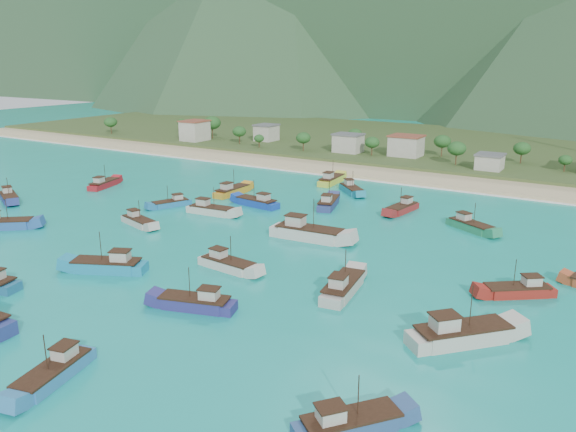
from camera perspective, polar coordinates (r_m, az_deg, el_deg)
The scene contains 28 objects.
ground at distance 93.94m, azimuth -4.75°, elevation -4.48°, with size 600.00×600.00×0.00m, color #0C887E.
beach at distance 161.97m, azimuth 12.04°, elevation 3.88°, with size 400.00×18.00×1.20m, color beige.
land at distance 219.58m, azimuth 17.53°, elevation 6.56°, with size 400.00×110.00×2.40m, color #385123.
surf_line at distance 153.23m, azimuth 10.82°, elevation 3.28°, with size 400.00×2.50×0.08m, color white.
village at distance 180.16m, azimuth 17.23°, elevation 6.21°, with size 211.99×22.71×7.23m.
vegetation at distance 185.95m, azimuth 12.91°, elevation 6.94°, with size 277.64×25.20×9.06m.
boat_2 at distance 140.73m, azimuth 6.45°, elevation 2.65°, with size 9.47×9.39×6.08m.
boat_3 at distance 115.14m, azimuth 18.03°, elevation -1.01°, with size 10.41×7.78×6.07m.
boat_4 at distance 124.81m, azimuth 11.51°, elevation 0.72°, with size 4.43×10.50×6.01m.
boat_5 at distance 127.29m, azimuth -3.17°, elevation 1.35°, with size 11.14×4.43×6.41m.
boat_7 at distance 147.10m, azimuth -26.49°, elevation 1.65°, with size 10.73×7.27×6.16m.
boat_8 at distance 76.92m, azimuth -9.32°, elevation -8.78°, with size 11.04×6.09×6.26m.
boat_9 at distance 121.80m, azimuth -7.83°, elevation 0.56°, with size 11.03×4.15×6.37m.
boat_11 at distance 103.96m, azimuth 2.05°, elevation -1.77°, with size 14.27×5.22×8.27m.
boat_12 at distance 86.28m, azimuth 22.33°, elevation -7.08°, with size 9.72×8.31×5.87m.
boat_14 at distance 81.06m, azimuth 5.60°, elevation -7.26°, with size 4.93×11.75×6.73m.
boat_15 at distance 116.64m, azimuth -14.95°, elevation -0.59°, with size 10.02×5.35×5.68m.
boat_18 at distance 138.59m, azimuth -5.71°, elevation 2.51°, with size 3.36×11.14×6.57m.
boat_19 at distance 54.02m, azimuth 6.25°, elevation -20.34°, with size 8.67×9.76×5.98m.
boat_20 at distance 153.57m, azimuth -18.19°, elevation 3.07°, with size 5.77×10.86×6.16m.
boat_21 at distance 70.51m, azimuth 17.16°, elevation -11.49°, with size 11.44×11.90×7.53m.
boat_23 at distance 126.90m, azimuth 4.13°, elevation 1.29°, with size 6.20×11.41×6.46m.
boat_24 at distance 65.52m, azimuth -22.67°, elevation -14.55°, with size 5.22×10.51×5.97m.
boat_25 at distance 90.02m, azimuth -6.16°, elevation -4.95°, with size 10.55×4.01×6.09m.
boat_26 at distance 123.72m, azimuth -26.90°, elevation -0.78°, with size 10.93×9.72×6.70m.
boat_27 at distance 129.63m, azimuth -11.79°, elevation 1.21°, with size 6.02×9.31×5.31m.
boat_30 at distance 150.79m, azimuth 4.43°, elevation 3.63°, with size 4.18×11.55×6.69m.
boat_32 at distance 92.87m, azimuth -17.81°, elevation -4.89°, with size 12.16×8.18×6.97m.
Camera 1 is at (52.69, -70.68, 32.46)m, focal length 35.00 mm.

